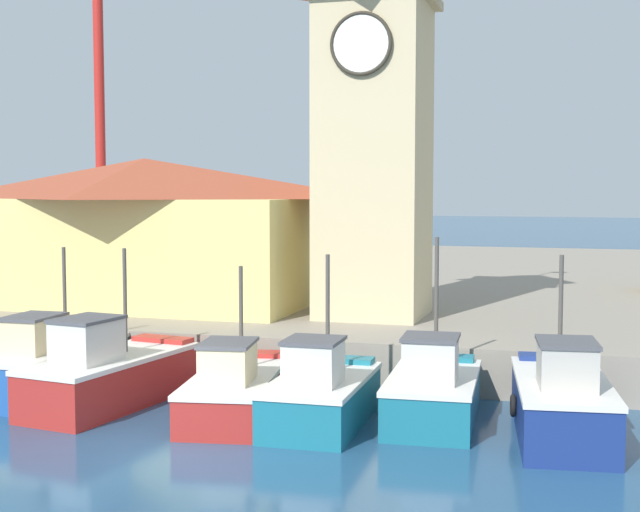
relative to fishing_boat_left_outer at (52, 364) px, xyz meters
The scene contains 11 objects.
ground_plane 6.53m from the fishing_boat_left_outer, 36.44° to the right, with size 300.00×300.00×0.00m, color navy.
quay_wharf 23.26m from the fishing_boat_left_outer, 77.05° to the left, with size 120.00×40.00×1.32m, color gray.
fishing_boat_left_outer is the anchor object (origin of this frame).
fishing_boat_left_inner 2.30m from the fishing_boat_left_outer, 19.49° to the right, with size 2.74×5.35×3.97m.
fishing_boat_mid_left 5.64m from the fishing_boat_left_outer, ahead, with size 2.75×5.28×3.59m.
fishing_boat_center 7.90m from the fishing_boat_left_outer, ahead, with size 2.20×4.33×3.95m.
fishing_boat_mid_right 10.30m from the fishing_boat_left_outer, ahead, with size 2.31×4.33×4.35m.
fishing_boat_right_inner 13.25m from the fishing_boat_left_outer, ahead, with size 2.61×5.17×4.01m.
clock_tower 12.78m from the fishing_boat_left_outer, 47.66° to the left, with size 3.82×3.82×14.63m.
warehouse_left 9.41m from the fishing_boat_left_outer, 101.47° to the left, with size 12.61×7.39×5.25m.
port_crane_far 27.92m from the fishing_boat_left_outer, 117.40° to the left, with size 3.03×8.64×20.64m.
Camera 1 is at (8.52, -16.64, 5.57)m, focal length 50.00 mm.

